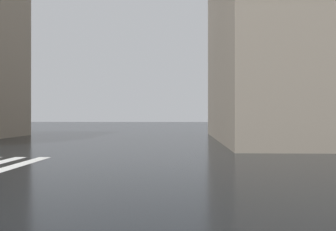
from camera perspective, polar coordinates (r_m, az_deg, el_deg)
The scene contains 0 objects.
Camera 1 is at (-5.24, -5.19, 1.68)m, focal length 41.79 mm.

